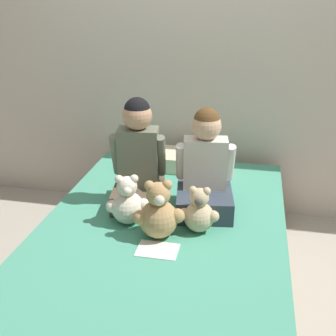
% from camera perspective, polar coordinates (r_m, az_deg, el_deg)
% --- Properties ---
extents(ground_plane, '(14.00, 14.00, 0.00)m').
position_cam_1_polar(ground_plane, '(2.65, -0.72, -15.94)').
color(ground_plane, '#B2A899').
extents(wall_behind_bed, '(8.00, 0.06, 2.50)m').
position_cam_1_polar(wall_behind_bed, '(3.19, 3.67, 15.56)').
color(wall_behind_bed, beige).
rests_on(wall_behind_bed, ground_plane).
extents(bed, '(1.38, 2.04, 0.44)m').
position_cam_1_polar(bed, '(2.51, -0.74, -12.04)').
color(bed, '#997F60').
rests_on(bed, ground_plane).
extents(child_on_left, '(0.35, 0.40, 0.66)m').
position_cam_1_polar(child_on_left, '(2.52, -4.07, 1.07)').
color(child_on_left, brown).
rests_on(child_on_left, bed).
extents(child_on_right, '(0.37, 0.41, 0.62)m').
position_cam_1_polar(child_on_right, '(2.46, 5.03, -0.49)').
color(child_on_right, '#384251').
rests_on(child_on_right, bed).
extents(teddy_bear_held_by_left_child, '(0.24, 0.18, 0.29)m').
position_cam_1_polar(teddy_bear_held_by_left_child, '(2.37, -5.49, -4.73)').
color(teddy_bear_held_by_left_child, silver).
rests_on(teddy_bear_held_by_left_child, bed).
extents(teddy_bear_held_by_right_child, '(0.22, 0.17, 0.26)m').
position_cam_1_polar(teddy_bear_held_by_right_child, '(2.29, 4.23, -6.05)').
color(teddy_bear_held_by_right_child, '#D1B78E').
rests_on(teddy_bear_held_by_right_child, bed).
extents(teddy_bear_between_children, '(0.26, 0.21, 0.33)m').
position_cam_1_polar(teddy_bear_between_children, '(2.22, -1.28, -6.19)').
color(teddy_bear_between_children, tan).
rests_on(teddy_bear_between_children, bed).
extents(pillow_at_headboard, '(0.47, 0.30, 0.11)m').
position_cam_1_polar(pillow_at_headboard, '(3.11, 2.55, 1.02)').
color(pillow_at_headboard, beige).
rests_on(pillow_at_headboard, bed).
extents(sign_card, '(0.21, 0.15, 0.00)m').
position_cam_1_polar(sign_card, '(2.18, -1.43, -11.03)').
color(sign_card, white).
rests_on(sign_card, bed).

